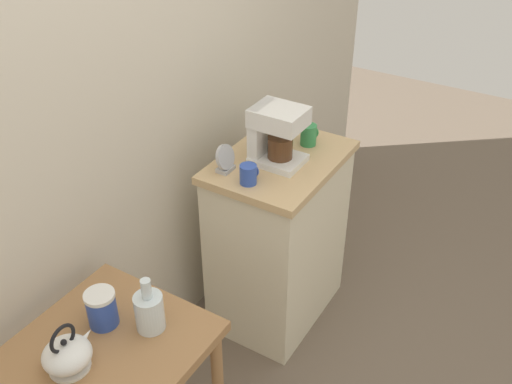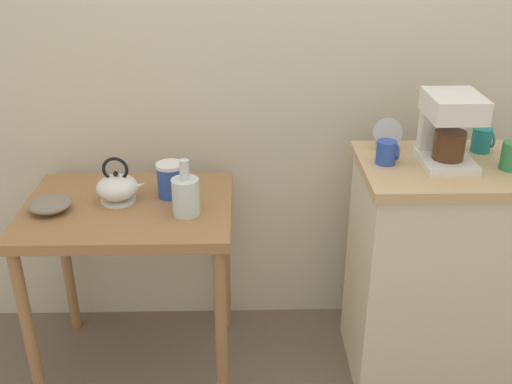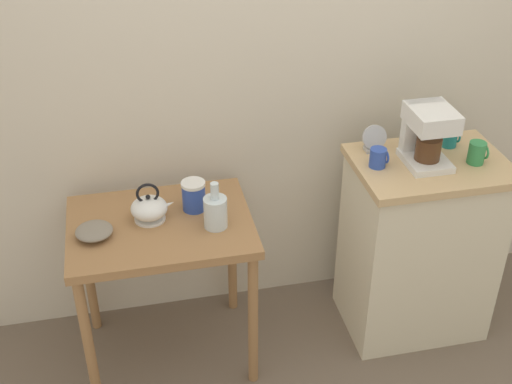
# 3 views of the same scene
# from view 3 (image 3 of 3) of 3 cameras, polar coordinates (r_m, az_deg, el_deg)

# --- Properties ---
(ground_plane) EXTENTS (8.00, 8.00, 0.00)m
(ground_plane) POSITION_cam_3_polar(r_m,az_deg,el_deg) (3.42, 3.30, -11.76)
(ground_plane) COLOR #6B5B4C
(back_wall) EXTENTS (4.40, 0.10, 2.80)m
(back_wall) POSITION_cam_3_polar(r_m,az_deg,el_deg) (3.04, 3.96, 13.52)
(back_wall) COLOR beige
(back_wall) RESTS_ON ground_plane
(wooden_table) EXTENTS (0.77, 0.58, 0.75)m
(wooden_table) POSITION_cam_3_polar(r_m,az_deg,el_deg) (2.93, -7.94, -4.30)
(wooden_table) COLOR #9E7044
(wooden_table) RESTS_ON ground_plane
(kitchen_counter) EXTENTS (0.67, 0.48, 0.92)m
(kitchen_counter) POSITION_cam_3_polar(r_m,az_deg,el_deg) (3.28, 13.52, -4.41)
(kitchen_counter) COLOR beige
(kitchen_counter) RESTS_ON ground_plane
(bowl_stoneware) EXTENTS (0.15, 0.15, 0.05)m
(bowl_stoneware) POSITION_cam_3_polar(r_m,az_deg,el_deg) (2.82, -13.49, -3.23)
(bowl_stoneware) COLOR gray
(bowl_stoneware) RESTS_ON wooden_table
(teakettle) EXTENTS (0.19, 0.15, 0.18)m
(teakettle) POSITION_cam_3_polar(r_m,az_deg,el_deg) (2.86, -8.96, -1.35)
(teakettle) COLOR white
(teakettle) RESTS_ON wooden_table
(glass_carafe_vase) EXTENTS (0.10, 0.10, 0.21)m
(glass_carafe_vase) POSITION_cam_3_polar(r_m,az_deg,el_deg) (2.78, -3.44, -1.63)
(glass_carafe_vase) COLOR silver
(glass_carafe_vase) RESTS_ON wooden_table
(canister_enamel) EXTENTS (0.10, 0.10, 0.13)m
(canister_enamel) POSITION_cam_3_polar(r_m,az_deg,el_deg) (2.90, -5.27, -0.30)
(canister_enamel) COLOR #2D4CAD
(canister_enamel) RESTS_ON wooden_table
(coffee_maker) EXTENTS (0.18, 0.22, 0.26)m
(coffee_maker) POSITION_cam_3_polar(r_m,az_deg,el_deg) (2.97, 14.22, 4.91)
(coffee_maker) COLOR white
(coffee_maker) RESTS_ON kitchen_counter
(mug_tall_green) EXTENTS (0.08, 0.07, 0.10)m
(mug_tall_green) POSITION_cam_3_polar(r_m,az_deg,el_deg) (3.06, 18.15, 3.17)
(mug_tall_green) COLOR #338C4C
(mug_tall_green) RESTS_ON kitchen_counter
(mug_blue) EXTENTS (0.08, 0.07, 0.08)m
(mug_blue) POSITION_cam_3_polar(r_m,az_deg,el_deg) (2.93, 10.28, 2.86)
(mug_blue) COLOR #2D4CAD
(mug_blue) RESTS_ON kitchen_counter
(mug_dark_teal) EXTENTS (0.08, 0.07, 0.09)m
(mug_dark_teal) POSITION_cam_3_polar(r_m,az_deg,el_deg) (3.17, 16.04, 4.51)
(mug_dark_teal) COLOR teal
(mug_dark_teal) RESTS_ON kitchen_counter
(table_clock) EXTENTS (0.11, 0.05, 0.12)m
(table_clock) POSITION_cam_3_polar(r_m,az_deg,el_deg) (3.05, 9.93, 4.35)
(table_clock) COLOR #B2B5BA
(table_clock) RESTS_ON kitchen_counter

